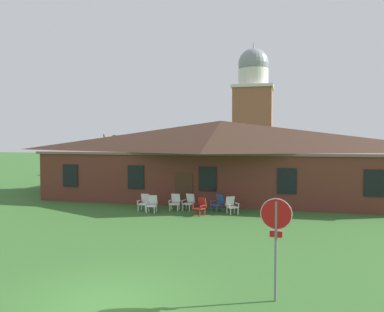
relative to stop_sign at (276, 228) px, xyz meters
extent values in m
plane|color=#336028|center=(-4.27, -1.17, -1.89)|extent=(200.00, 200.00, 0.00)
cube|color=brown|center=(-4.27, 17.62, -0.29)|extent=(23.44, 10.00, 3.20)
cube|color=#795B55|center=(-4.27, 17.62, 1.39)|extent=(23.91, 10.20, 0.16)
pyramid|color=#382319|center=(-4.27, 17.62, 2.58)|extent=(24.38, 10.40, 2.21)
cube|color=black|center=(-13.64, 12.59, -0.13)|extent=(1.10, 0.06, 1.50)
cube|color=black|center=(-8.96, 12.59, -0.13)|extent=(1.10, 0.06, 1.50)
cube|color=black|center=(-4.27, 12.59, -0.13)|extent=(1.10, 0.06, 1.50)
cube|color=black|center=(0.42, 12.59, -0.13)|extent=(1.10, 0.06, 1.50)
cube|color=black|center=(5.11, 12.59, -0.13)|extent=(1.10, 0.06, 1.50)
cube|color=#422819|center=(-5.77, 12.59, -0.84)|extent=(1.10, 0.06, 2.10)
cube|color=#93563D|center=(-3.56, 39.01, 3.45)|extent=(4.80, 4.80, 10.67)
cube|color=silver|center=(-3.56, 39.01, 8.97)|extent=(5.18, 5.18, 0.36)
cylinder|color=silver|center=(-3.56, 39.01, 10.25)|extent=(3.80, 3.80, 2.20)
sphere|color=gray|center=(-3.56, 39.01, 12.03)|extent=(3.88, 3.88, 3.88)
cone|color=gray|center=(-3.56, 39.01, 14.37)|extent=(0.24, 0.24, 1.00)
cylinder|color=slate|center=(0.00, 0.00, -0.60)|extent=(0.07, 0.07, 2.58)
cylinder|color=white|center=(0.00, 0.01, 0.37)|extent=(0.80, 0.09, 0.81)
cylinder|color=#B71414|center=(0.00, -0.01, 0.37)|extent=(0.76, 0.09, 0.76)
cube|color=#B71414|center=(0.00, 0.00, -0.15)|extent=(0.32, 0.05, 0.16)
cube|color=white|center=(0.00, 0.01, -0.15)|extent=(0.34, 0.05, 0.18)
cube|color=white|center=(-7.52, 10.50, -1.71)|extent=(0.05, 0.05, 0.36)
cube|color=white|center=(-7.98, 10.53, -1.71)|extent=(0.05, 0.05, 0.36)
cube|color=white|center=(-7.50, 10.94, -1.71)|extent=(0.05, 0.05, 0.36)
cube|color=white|center=(-7.95, 10.97, -1.71)|extent=(0.05, 0.05, 0.36)
cube|color=white|center=(-7.74, 10.73, -1.50)|extent=(0.57, 0.55, 0.05)
cube|color=white|center=(-7.72, 11.05, -1.20)|extent=(0.52, 0.22, 0.54)
cube|color=white|center=(-7.45, 10.70, -1.31)|extent=(0.08, 0.47, 0.03)
cube|color=white|center=(-7.46, 10.54, -1.42)|extent=(0.04, 0.04, 0.22)
cube|color=white|center=(-8.03, 10.73, -1.31)|extent=(0.08, 0.47, 0.03)
cube|color=white|center=(-8.04, 10.57, -1.42)|extent=(0.04, 0.04, 0.22)
cube|color=white|center=(-6.84, 10.10, -1.71)|extent=(0.05, 0.05, 0.36)
cube|color=white|center=(-7.30, 10.06, -1.71)|extent=(0.05, 0.05, 0.36)
cube|color=white|center=(-6.87, 10.54, -1.71)|extent=(0.05, 0.05, 0.36)
cube|color=white|center=(-7.33, 10.51, -1.71)|extent=(0.05, 0.05, 0.36)
cube|color=white|center=(-7.08, 10.30, -1.50)|extent=(0.57, 0.55, 0.05)
cube|color=white|center=(-7.11, 10.61, -1.20)|extent=(0.52, 0.22, 0.54)
cube|color=white|center=(-6.79, 10.30, -1.31)|extent=(0.09, 0.47, 0.03)
cube|color=white|center=(-6.78, 10.14, -1.42)|extent=(0.04, 0.04, 0.22)
cube|color=white|center=(-7.37, 10.26, -1.31)|extent=(0.09, 0.47, 0.03)
cube|color=white|center=(-7.36, 10.10, -1.42)|extent=(0.04, 0.04, 0.22)
cube|color=white|center=(-5.73, 10.99, -1.71)|extent=(0.05, 0.05, 0.36)
cube|color=white|center=(-6.18, 10.96, -1.71)|extent=(0.05, 0.05, 0.36)
cube|color=white|center=(-5.75, 11.43, -1.71)|extent=(0.05, 0.05, 0.36)
cube|color=white|center=(-6.21, 11.40, -1.71)|extent=(0.05, 0.05, 0.36)
cube|color=white|center=(-5.97, 11.20, -1.50)|extent=(0.57, 0.55, 0.05)
cube|color=white|center=(-5.99, 11.51, -1.20)|extent=(0.52, 0.22, 0.54)
cube|color=white|center=(-5.68, 11.20, -1.31)|extent=(0.09, 0.47, 0.03)
cube|color=white|center=(-5.67, 11.03, -1.42)|extent=(0.04, 0.04, 0.22)
cube|color=white|center=(-6.26, 11.16, -1.31)|extent=(0.09, 0.47, 0.03)
cube|color=white|center=(-6.25, 11.00, -1.42)|extent=(0.04, 0.04, 0.22)
cube|color=silver|center=(-5.06, 11.17, -1.71)|extent=(0.06, 0.06, 0.36)
cube|color=silver|center=(-5.51, 11.29, -1.71)|extent=(0.06, 0.06, 0.36)
cube|color=silver|center=(-4.94, 11.60, -1.71)|extent=(0.06, 0.06, 0.36)
cube|color=silver|center=(-5.39, 11.72, -1.71)|extent=(0.06, 0.06, 0.36)
cube|color=silver|center=(-5.22, 11.44, -1.50)|extent=(0.66, 0.65, 0.05)
cube|color=silver|center=(-5.14, 11.74, -1.20)|extent=(0.55, 0.32, 0.54)
cube|color=silver|center=(-4.95, 11.35, -1.31)|extent=(0.18, 0.47, 0.03)
cube|color=silver|center=(-4.99, 11.19, -1.42)|extent=(0.05, 0.05, 0.22)
cube|color=silver|center=(-5.51, 11.50, -1.31)|extent=(0.18, 0.47, 0.03)
cube|color=silver|center=(-5.55, 11.35, -1.42)|extent=(0.05, 0.05, 0.22)
cube|color=maroon|center=(-4.17, 9.83, -1.71)|extent=(0.07, 0.07, 0.36)
cube|color=maroon|center=(-4.58, 10.03, -1.71)|extent=(0.07, 0.07, 0.36)
cube|color=maroon|center=(-3.97, 10.22, -1.71)|extent=(0.07, 0.07, 0.36)
cube|color=maroon|center=(-4.39, 10.43, -1.71)|extent=(0.07, 0.07, 0.36)
cube|color=maroon|center=(-4.28, 10.13, -1.50)|extent=(0.71, 0.70, 0.05)
cube|color=maroon|center=(-4.14, 10.41, -1.20)|extent=(0.54, 0.40, 0.54)
cube|color=maroon|center=(-4.03, 9.98, -1.31)|extent=(0.26, 0.45, 0.03)
cube|color=maroon|center=(-4.10, 9.84, -1.42)|extent=(0.05, 0.05, 0.22)
cube|color=maroon|center=(-4.55, 10.24, -1.31)|extent=(0.26, 0.45, 0.03)
cube|color=maroon|center=(-4.62, 10.09, -1.42)|extent=(0.05, 0.05, 0.22)
cube|color=#2D5693|center=(-3.46, 11.22, -1.71)|extent=(0.07, 0.07, 0.36)
cube|color=#2D5693|center=(-3.85, 11.47, -1.71)|extent=(0.07, 0.07, 0.36)
cube|color=#2D5693|center=(-3.22, 11.59, -1.71)|extent=(0.07, 0.07, 0.36)
cube|color=#2D5693|center=(-3.60, 11.84, -1.71)|extent=(0.07, 0.07, 0.36)
cube|color=#2D5693|center=(-3.53, 11.53, -1.50)|extent=(0.74, 0.73, 0.05)
cube|color=#2D5693|center=(-3.36, 11.79, -1.20)|extent=(0.53, 0.44, 0.54)
cube|color=#2D5693|center=(-3.30, 11.35, -1.31)|extent=(0.31, 0.42, 0.03)
cube|color=#2D5693|center=(-3.39, 11.22, -1.42)|extent=(0.06, 0.06, 0.22)
cube|color=#2D5693|center=(-3.78, 11.67, -1.31)|extent=(0.31, 0.42, 0.03)
cube|color=#2D5693|center=(-3.87, 11.54, -1.42)|extent=(0.06, 0.06, 0.22)
cube|color=white|center=(-2.22, 10.92, -1.71)|extent=(0.07, 0.07, 0.36)
cube|color=white|center=(-2.60, 10.66, -1.71)|extent=(0.07, 0.07, 0.36)
cube|color=white|center=(-2.47, 11.29, -1.71)|extent=(0.07, 0.07, 0.36)
cube|color=white|center=(-2.85, 11.03, -1.71)|extent=(0.07, 0.07, 0.36)
cube|color=white|center=(-2.53, 10.97, -1.50)|extent=(0.74, 0.73, 0.05)
cube|color=white|center=(-2.71, 11.23, -1.20)|extent=(0.53, 0.45, 0.54)
cube|color=white|center=(-2.28, 11.12, -1.31)|extent=(0.31, 0.42, 0.03)
cube|color=white|center=(-2.19, 10.99, -1.42)|extent=(0.06, 0.06, 0.22)
cube|color=white|center=(-2.76, 10.79, -1.31)|extent=(0.31, 0.42, 0.03)
cube|color=white|center=(-2.67, 10.66, -1.42)|extent=(0.06, 0.06, 0.22)
cylinder|color=brown|center=(-14.23, 20.64, 0.40)|extent=(0.36, 0.36, 4.58)
cylinder|color=brown|center=(-13.45, 20.62, 1.87)|extent=(0.20, 1.67, 1.41)
cylinder|color=brown|center=(-14.07, 20.02, 1.49)|extent=(1.39, 0.51, 1.59)
cylinder|color=brown|center=(-14.26, 20.99, 0.71)|extent=(0.84, 0.24, 0.90)
cylinder|color=brown|center=(-13.86, 20.13, 1.05)|extent=(1.21, 0.93, 1.37)
cylinder|color=brown|center=(-14.85, 20.16, 2.13)|extent=(1.15, 1.43, 1.34)
camera|label=1|loc=(0.13, -9.62, 2.24)|focal=34.81mm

